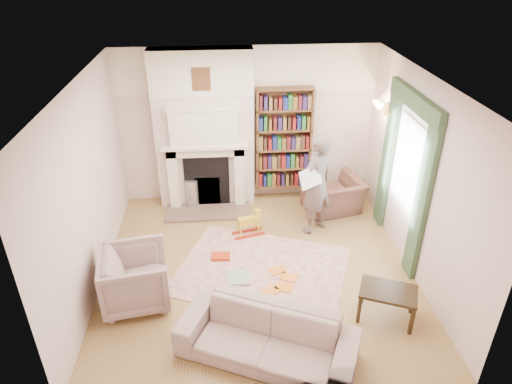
{
  "coord_description": "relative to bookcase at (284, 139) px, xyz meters",
  "views": [
    {
      "loc": [
        -0.46,
        -5.42,
        4.29
      ],
      "look_at": [
        0.0,
        0.25,
        1.15
      ],
      "focal_mm": 32.0,
      "sensor_mm": 36.0,
      "label": 1
    }
  ],
  "objects": [
    {
      "name": "floor",
      "position": [
        -0.65,
        -2.12,
        -1.18
      ],
      "size": [
        4.5,
        4.5,
        0.0
      ],
      "primitive_type": "plane",
      "color": "olive",
      "rests_on": "ground"
    },
    {
      "name": "ceiling",
      "position": [
        -0.65,
        -2.12,
        1.62
      ],
      "size": [
        4.5,
        4.5,
        0.0
      ],
      "primitive_type": "plane",
      "rotation": [
        3.14,
        0.0,
        0.0
      ],
      "color": "white",
      "rests_on": "wall_back"
    },
    {
      "name": "wall_back",
      "position": [
        -0.65,
        0.13,
        0.22
      ],
      "size": [
        4.5,
        0.0,
        4.5
      ],
      "primitive_type": "plane",
      "rotation": [
        1.57,
        0.0,
        0.0
      ],
      "color": "beige",
      "rests_on": "floor"
    },
    {
      "name": "wall_front",
      "position": [
        -0.65,
        -4.37,
        0.22
      ],
      "size": [
        4.5,
        0.0,
        4.5
      ],
      "primitive_type": "plane",
      "rotation": [
        -1.57,
        0.0,
        0.0
      ],
      "color": "beige",
      "rests_on": "floor"
    },
    {
      "name": "wall_left",
      "position": [
        -2.9,
        -2.12,
        0.22
      ],
      "size": [
        0.0,
        4.5,
        4.5
      ],
      "primitive_type": "plane",
      "rotation": [
        1.57,
        0.0,
        1.57
      ],
      "color": "beige",
      "rests_on": "floor"
    },
    {
      "name": "wall_right",
      "position": [
        1.6,
        -2.12,
        0.22
      ],
      "size": [
        0.0,
        4.5,
        4.5
      ],
      "primitive_type": "plane",
      "rotation": [
        1.57,
        0.0,
        -1.57
      ],
      "color": "beige",
      "rests_on": "floor"
    },
    {
      "name": "fireplace",
      "position": [
        -1.4,
        -0.07,
        0.21
      ],
      "size": [
        1.7,
        0.58,
        2.8
      ],
      "color": "beige",
      "rests_on": "floor"
    },
    {
      "name": "bookcase",
      "position": [
        0.0,
        0.0,
        0.0
      ],
      "size": [
        1.0,
        0.24,
        1.85
      ],
      "primitive_type": "cube",
      "color": "brown",
      "rests_on": "floor"
    },
    {
      "name": "window",
      "position": [
        1.58,
        -1.72,
        0.27
      ],
      "size": [
        0.02,
        0.9,
        1.3
      ],
      "primitive_type": "cube",
      "color": "silver",
      "rests_on": "wall_right"
    },
    {
      "name": "curtain_left",
      "position": [
        1.55,
        -2.42,
        0.02
      ],
      "size": [
        0.07,
        0.32,
        2.4
      ],
      "primitive_type": "cube",
      "color": "#2D422A",
      "rests_on": "floor"
    },
    {
      "name": "curtain_right",
      "position": [
        1.55,
        -1.02,
        0.02
      ],
      "size": [
        0.07,
        0.32,
        2.4
      ],
      "primitive_type": "cube",
      "color": "#2D422A",
      "rests_on": "floor"
    },
    {
      "name": "pelmet",
      "position": [
        1.54,
        -1.72,
        1.2
      ],
      "size": [
        0.09,
        1.7,
        0.24
      ],
      "primitive_type": "cube",
      "color": "#2D422A",
      "rests_on": "wall_right"
    },
    {
      "name": "wall_sconce",
      "position": [
        1.38,
        -0.62,
        0.72
      ],
      "size": [
        0.2,
        0.24,
        0.24
      ],
      "primitive_type": null,
      "color": "gold",
      "rests_on": "wall_right"
    },
    {
      "name": "rug",
      "position": [
        -0.59,
        -2.21,
        -1.17
      ],
      "size": [
        2.91,
        2.59,
        0.01
      ],
      "primitive_type": "cube",
      "rotation": [
        0.0,
        0.0,
        -0.37
      ],
      "color": "beige",
      "rests_on": "floor"
    },
    {
      "name": "armchair_reading",
      "position": [
        0.84,
        -0.58,
        -0.86
      ],
      "size": [
        1.13,
        1.04,
        0.62
      ],
      "primitive_type": "imported",
      "rotation": [
        0.0,
        0.0,
        3.38
      ],
      "color": "#51342B",
      "rests_on": "floor"
    },
    {
      "name": "armchair_left",
      "position": [
        -2.32,
        -2.72,
        -0.78
      ],
      "size": [
        1.0,
        0.98,
        0.79
      ],
      "primitive_type": "imported",
      "rotation": [
        0.0,
        0.0,
        1.73
      ],
      "color": "#A89F8B",
      "rests_on": "floor"
    },
    {
      "name": "sofa",
      "position": [
        -0.68,
        -3.79,
        -0.88
      ],
      "size": [
        2.2,
        1.58,
        0.6
      ],
      "primitive_type": "imported",
      "rotation": [
        0.0,
        0.0,
        -0.43
      ],
      "color": "#B9AF99",
      "rests_on": "floor"
    },
    {
      "name": "man_reading",
      "position": [
        0.39,
        -1.18,
        -0.31
      ],
      "size": [
        0.75,
        0.7,
        1.73
      ],
      "primitive_type": "imported",
      "rotation": [
        0.0,
        0.0,
        3.76
      ],
      "color": "#5E514B",
      "rests_on": "floor"
    },
    {
      "name": "newspaper",
      "position": [
        0.24,
        -1.38,
        -0.08
      ],
      "size": [
        0.42,
        0.35,
        0.29
      ],
      "primitive_type": "cube",
      "rotation": [
        -0.35,
        0.0,
        0.62
      ],
      "color": "white",
      "rests_on": "man_reading"
    },
    {
      "name": "coffee_table",
      "position": [
        0.91,
        -3.29,
        -0.95
      ],
      "size": [
        0.82,
        0.69,
        0.45
      ],
      "primitive_type": null,
      "rotation": [
        0.0,
        0.0,
        -0.4
      ],
      "color": "black",
      "rests_on": "floor"
    },
    {
      "name": "paraffin_heater",
      "position": [
        -1.68,
        -0.24,
        -0.9
      ],
      "size": [
        0.3,
        0.3,
        0.55
      ],
      "primitive_type": "cylinder",
      "rotation": [
        0.0,
        0.0,
        -0.32
      ],
      "color": "#B4B7BC",
      "rests_on": "floor"
    },
    {
      "name": "rocking_horse",
      "position": [
        -0.73,
        -1.26,
        -0.95
      ],
      "size": [
        0.55,
        0.33,
        0.45
      ],
      "primitive_type": null,
      "rotation": [
        0.0,
        0.0,
        0.26
      ],
      "color": "gold",
      "rests_on": "rug"
    },
    {
      "name": "board_game",
      "position": [
        -0.95,
        -2.37,
        -1.15
      ],
      "size": [
        0.34,
        0.34,
        0.03
      ],
      "primitive_type": "cube",
      "rotation": [
        0.0,
        0.0,
        -0.05
      ],
      "color": "#E7D251",
      "rests_on": "rug"
    },
    {
      "name": "game_box_lid",
      "position": [
        -1.19,
        -1.86,
        -1.14
      ],
      "size": [
        0.3,
        0.21,
        0.05
      ],
      "primitive_type": "cube",
      "rotation": [
        0.0,
        0.0,
        -0.06
      ],
      "color": "#AC2F13",
      "rests_on": "rug"
    },
    {
      "name": "comic_annuals",
      "position": [
        -0.35,
        -2.49,
        -1.16
      ],
      "size": [
        0.59,
        0.7,
        0.02
      ],
      "color": "red",
      "rests_on": "rug"
    }
  ]
}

